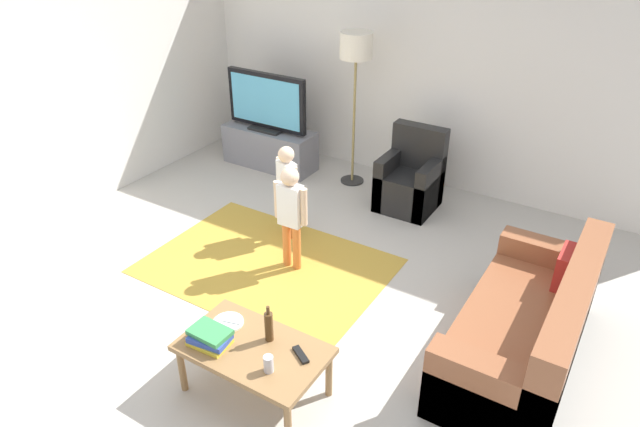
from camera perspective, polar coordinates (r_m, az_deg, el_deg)
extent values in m
plane|color=#B2ADA3|center=(4.92, -3.74, -9.57)|extent=(7.80, 7.80, 0.00)
cube|color=silver|center=(6.71, 11.20, 13.99)|extent=(6.00, 0.12, 2.70)
cube|color=silver|center=(6.34, -27.35, 10.35)|extent=(0.12, 6.00, 2.70)
cube|color=#B28C33|center=(5.44, -5.33, -5.21)|extent=(2.20, 1.60, 0.01)
cube|color=slate|center=(7.31, -5.04, 6.62)|extent=(1.20, 0.44, 0.50)
cube|color=black|center=(7.34, -5.22, 5.41)|extent=(1.10, 0.32, 0.03)
cube|color=black|center=(7.20, -5.23, 8.50)|extent=(0.44, 0.28, 0.03)
cube|color=black|center=(7.08, -5.36, 11.18)|extent=(1.10, 0.07, 0.68)
cube|color=#59B2D8|center=(7.05, -5.54, 11.09)|extent=(1.00, 0.01, 0.58)
cube|color=brown|center=(4.58, 19.16, -11.59)|extent=(0.80, 1.80, 0.42)
cube|color=brown|center=(4.42, 23.41, -10.52)|extent=(0.20, 1.80, 0.86)
cube|color=brown|center=(3.93, 16.27, -17.45)|extent=(0.80, 0.20, 0.60)
cube|color=brown|center=(5.17, 21.60, -5.60)|extent=(0.80, 0.20, 0.60)
cube|color=#B22823|center=(4.81, 23.24, -5.05)|extent=(0.10, 0.32, 0.32)
cube|color=black|center=(6.37, 8.82, 2.28)|extent=(0.60, 0.60, 0.42)
cube|color=black|center=(6.45, 9.78, 4.93)|extent=(0.60, 0.16, 0.90)
cube|color=black|center=(6.41, 6.93, 3.52)|extent=(0.12, 0.60, 0.60)
cube|color=black|center=(6.25, 10.89, 2.46)|extent=(0.12, 0.60, 0.60)
cylinder|color=#262626|center=(6.98, 3.23, 3.33)|extent=(0.28, 0.28, 0.02)
cylinder|color=#99844C|center=(6.68, 3.41, 9.10)|extent=(0.03, 0.03, 1.50)
cylinder|color=silver|center=(6.42, 3.65, 16.46)|extent=(0.36, 0.36, 0.28)
cylinder|color=orange|center=(5.82, -3.49, -0.08)|extent=(0.07, 0.07, 0.45)
cylinder|color=orange|center=(5.74, -2.93, -0.52)|extent=(0.07, 0.07, 0.45)
cube|color=white|center=(5.58, -3.33, 3.38)|extent=(0.24, 0.19, 0.38)
sphere|color=beige|center=(5.47, -3.41, 5.92)|extent=(0.16, 0.16, 0.16)
cylinder|color=beige|center=(5.68, -4.07, 4.05)|extent=(0.06, 0.06, 0.34)
cylinder|color=beige|center=(5.47, -2.58, 3.04)|extent=(0.06, 0.06, 0.34)
cylinder|color=orange|center=(5.32, -3.34, -3.05)|extent=(0.08, 0.08, 0.46)
cylinder|color=orange|center=(5.27, -2.34, -3.39)|extent=(0.08, 0.08, 0.46)
cube|color=white|center=(5.08, -2.96, 0.85)|extent=(0.22, 0.13, 0.40)
sphere|color=beige|center=(4.95, -3.05, 3.70)|extent=(0.17, 0.17, 0.17)
cylinder|color=beige|center=(5.14, -4.28, 1.43)|extent=(0.06, 0.06, 0.36)
cylinder|color=beige|center=(5.00, -1.62, 0.65)|extent=(0.06, 0.06, 0.36)
cube|color=olive|center=(3.99, -6.69, -13.34)|extent=(1.00, 0.60, 0.04)
cylinder|color=olive|center=(4.24, -13.65, -14.91)|extent=(0.05, 0.05, 0.38)
cylinder|color=olive|center=(3.81, -3.23, -20.35)|extent=(0.05, 0.05, 0.38)
cylinder|color=olive|center=(4.49, -9.18, -11.29)|extent=(0.05, 0.05, 0.38)
cylinder|color=olive|center=(4.09, 0.90, -15.81)|extent=(0.05, 0.05, 0.38)
cube|color=yellow|center=(4.03, -10.98, -12.53)|extent=(0.28, 0.20, 0.03)
cube|color=#334CA5|center=(4.01, -10.97, -12.15)|extent=(0.29, 0.21, 0.04)
cube|color=#388C4C|center=(4.00, -10.96, -11.57)|extent=(0.28, 0.19, 0.03)
cylinder|color=#4C3319|center=(3.95, -5.14, -11.22)|extent=(0.06, 0.06, 0.23)
cylinder|color=#4C3319|center=(3.85, -5.23, -9.62)|extent=(0.02, 0.02, 0.06)
cube|color=black|center=(3.88, -1.94, -13.94)|extent=(0.17, 0.13, 0.02)
cylinder|color=silver|center=(3.77, -5.18, -14.76)|extent=(0.07, 0.07, 0.12)
cylinder|color=white|center=(4.18, -9.18, -10.70)|extent=(0.22, 0.22, 0.02)
cube|color=silver|center=(4.16, -8.97, -10.68)|extent=(0.15, 0.05, 0.01)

